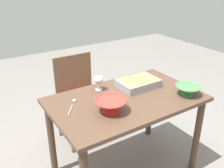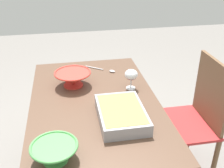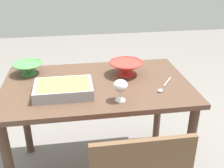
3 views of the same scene
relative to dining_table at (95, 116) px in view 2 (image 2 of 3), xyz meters
name	(u,v)px [view 2 (image 2 of 3)]	position (x,y,z in m)	size (l,w,h in m)	color
dining_table	(95,116)	(0.00, 0.00, 0.00)	(1.25, 0.77, 0.77)	brown
chair	(196,115)	(-0.10, 0.75, -0.15)	(0.45, 0.38, 0.93)	#B22D2D
wine_glass	(131,76)	(-0.11, 0.25, 0.21)	(0.09, 0.09, 0.14)	white
casserole_dish	(121,113)	(0.22, 0.12, 0.15)	(0.36, 0.25, 0.07)	#99999E
mixing_bowl	(73,78)	(-0.22, -0.12, 0.17)	(0.24, 0.24, 0.10)	red
small_bowl	(55,152)	(0.47, -0.23, 0.16)	(0.21, 0.21, 0.09)	#4C994C
serving_spoon	(106,70)	(-0.42, 0.14, 0.12)	(0.16, 0.21, 0.01)	silver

